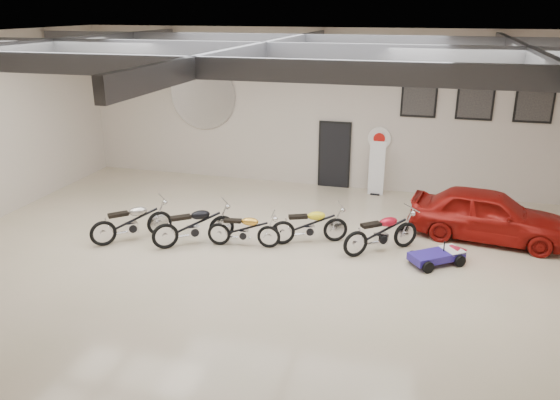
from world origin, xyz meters
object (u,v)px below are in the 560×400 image
(motorcycle_black, at_px, (194,224))
(motorcycle_red, at_px, (381,232))
(motorcycle_silver, at_px, (131,221))
(banner_stand, at_px, (377,167))
(motorcycle_gold, at_px, (244,229))
(vintage_car, at_px, (488,214))
(go_kart, at_px, (441,252))
(motorcycle_yellow, at_px, (309,224))

(motorcycle_black, distance_m, motorcycle_red, 4.57)
(motorcycle_silver, xyz_separation_m, motorcycle_black, (1.60, 0.20, 0.00))
(banner_stand, xyz_separation_m, motorcycle_black, (-3.91, -5.05, -0.36))
(motorcycle_black, bearing_deg, motorcycle_red, -27.48)
(motorcycle_gold, height_order, vintage_car, vintage_car)
(motorcycle_black, xyz_separation_m, go_kart, (5.90, 0.53, -0.25))
(banner_stand, bearing_deg, motorcycle_black, -127.18)
(banner_stand, relative_size, motorcycle_black, 0.87)
(motorcycle_gold, bearing_deg, motorcycle_silver, -179.46)
(banner_stand, height_order, vintage_car, banner_stand)
(motorcycle_silver, bearing_deg, vintage_car, -27.36)
(motorcycle_black, relative_size, motorcycle_gold, 1.14)
(motorcycle_silver, bearing_deg, motorcycle_red, -34.46)
(motorcycle_gold, distance_m, vintage_car, 6.15)
(motorcycle_silver, height_order, motorcycle_gold, motorcycle_silver)
(banner_stand, bearing_deg, motorcycle_yellow, -105.23)
(motorcycle_black, distance_m, go_kart, 5.93)
(motorcycle_black, bearing_deg, go_kart, -32.40)
(motorcycle_silver, distance_m, motorcycle_yellow, 4.45)
(banner_stand, distance_m, motorcycle_black, 6.40)
(motorcycle_yellow, height_order, motorcycle_red, motorcycle_red)
(motorcycle_yellow, relative_size, go_kart, 1.24)
(banner_stand, relative_size, vintage_car, 0.46)
(banner_stand, bearing_deg, motorcycle_silver, -135.83)
(motorcycle_silver, relative_size, vintage_car, 0.53)
(banner_stand, xyz_separation_m, motorcycle_yellow, (-1.19, -4.20, -0.38))
(motorcycle_silver, relative_size, go_kart, 1.31)
(motorcycle_black, relative_size, vintage_car, 0.53)
(motorcycle_black, distance_m, vintage_car, 7.38)
(motorcycle_silver, bearing_deg, banner_stand, -0.12)
(motorcycle_yellow, distance_m, go_kart, 3.20)
(banner_stand, distance_m, motorcycle_red, 4.31)
(motorcycle_red, xyz_separation_m, vintage_car, (2.50, 1.53, 0.13))
(motorcycle_gold, height_order, motorcycle_yellow, motorcycle_yellow)
(motorcycle_yellow, distance_m, motorcycle_red, 1.78)
(go_kart, bearing_deg, motorcycle_yellow, 137.18)
(banner_stand, height_order, go_kart, banner_stand)
(banner_stand, relative_size, go_kart, 1.15)
(motorcycle_silver, relative_size, motorcycle_gold, 1.14)
(motorcycle_yellow, relative_size, vintage_car, 0.50)
(motorcycle_red, height_order, go_kart, motorcycle_red)
(motorcycle_black, height_order, motorcycle_yellow, motorcycle_black)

